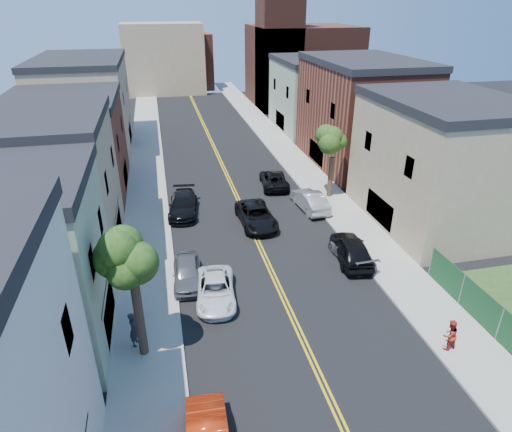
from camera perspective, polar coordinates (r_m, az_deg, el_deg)
sidewalk_left at (r=45.83m, az=-14.20°, el=5.67°), size 3.20×100.00×0.15m
sidewalk_right at (r=47.90m, az=5.10°, el=7.28°), size 3.20×100.00×0.15m
curb_left at (r=45.80m, az=-12.01°, el=5.88°), size 0.30×100.00×0.15m
curb_right at (r=47.42m, az=3.07°, el=7.14°), size 0.30×100.00×0.15m
bldg_left_tan_near at (r=31.21m, az=-26.35°, el=2.57°), size 9.00×10.00×9.00m
bldg_left_brick at (r=41.52m, az=-23.29°, el=7.91°), size 9.00×12.00×8.00m
bldg_left_tan_far at (r=54.74m, az=-21.27°, el=13.14°), size 9.00×16.00×9.50m
bldg_right_tan at (r=35.54m, az=22.80°, el=5.98°), size 9.00×12.00×9.00m
bldg_right_brick at (r=46.97m, az=13.39°, el=12.56°), size 9.00×14.00×10.00m
bldg_right_palegrn at (r=59.74m, az=7.51°, el=15.14°), size 9.00×12.00×8.50m
church at (r=74.13m, az=5.34°, el=19.74°), size 16.20×14.20×22.60m
backdrop_left at (r=85.64m, az=-11.87°, el=19.36°), size 14.00×8.00×12.00m
backdrop_center at (r=89.91m, az=-9.22°, el=19.24°), size 10.00×8.00×10.00m
tree_left_mid at (r=19.41m, az=-16.32°, el=-2.63°), size 5.20×5.20×9.29m
tree_right_far at (r=37.28m, az=10.12°, el=10.57°), size 4.40×4.40×8.03m
white_pickup at (r=25.63m, az=-5.27°, el=-9.57°), size 2.68×4.91×1.31m
grey_car_left at (r=27.21m, az=-8.95°, el=-7.26°), size 1.94×4.34×1.45m
black_car_left at (r=35.85m, az=-9.48°, el=1.45°), size 2.80×5.52×1.54m
grey_car_right at (r=29.68m, az=12.37°, el=-4.68°), size 1.99×4.53×1.30m
black_car_right at (r=29.70m, az=12.30°, el=-4.22°), size 2.64×5.17×1.69m
silver_car_right at (r=36.37m, az=7.02°, el=2.04°), size 2.09×4.93×1.58m
dark_car_right_far at (r=40.71m, az=2.35°, el=4.78°), size 2.85×5.23×1.39m
black_suv_lane at (r=33.61m, az=0.03°, el=0.04°), size 2.63×5.43×1.49m
pedestrian_left at (r=23.03m, az=-15.57°, el=-13.99°), size 0.64×0.79×1.89m
pedestrian_right at (r=24.01m, az=23.90°, el=-13.96°), size 0.90×0.75×1.69m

